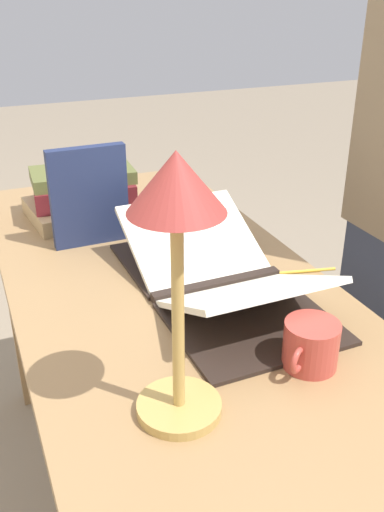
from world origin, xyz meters
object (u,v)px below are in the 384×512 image
at_px(book_stack_tall, 84,195).
at_px(book_standing_upright, 89,197).
at_px(reading_lamp, 177,231).
at_px(coffee_mug, 311,345).
at_px(open_book, 217,274).
at_px(pencil, 297,272).

height_order(book_stack_tall, book_standing_upright, book_standing_upright).
distance_m(book_standing_upright, reading_lamp, 0.67).
relative_size(book_stack_tall, coffee_mug, 2.83).
bearing_deg(reading_lamp, open_book, -33.37).
bearing_deg(book_stack_tall, open_book, -162.66).
bearing_deg(book_stack_tall, coffee_mug, -166.38).
bearing_deg(book_stack_tall, pencil, -145.52).
bearing_deg(pencil, book_stack_tall, 34.48).
bearing_deg(open_book, book_standing_upright, 28.10).
bearing_deg(reading_lamp, book_stack_tall, -3.31).
bearing_deg(coffee_mug, book_standing_upright, 19.47).
bearing_deg(coffee_mug, open_book, 6.84).
xyz_separation_m(open_book, coffee_mug, (-0.30, -0.04, 0.01)).
relative_size(open_book, coffee_mug, 5.20).
height_order(reading_lamp, pencil, reading_lamp).
height_order(open_book, book_stack_tall, book_stack_tall).
height_order(open_book, pencil, open_book).
bearing_deg(coffee_mug, book_stack_tall, 13.62).
distance_m(book_stack_tall, coffee_mug, 0.84).
height_order(book_stack_tall, coffee_mug, book_stack_tall).
bearing_deg(reading_lamp, coffee_mug, -84.65).
height_order(open_book, reading_lamp, reading_lamp).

